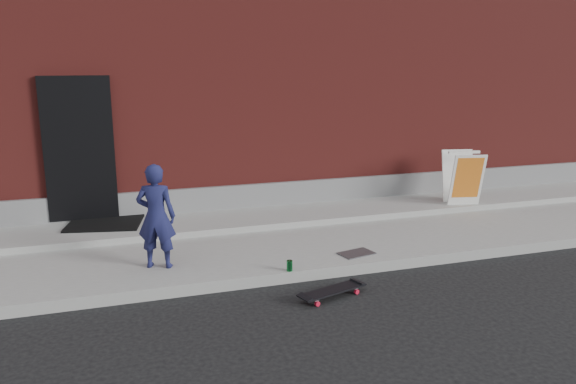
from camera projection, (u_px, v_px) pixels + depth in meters
name	position (u px, v px, depth m)	size (l,w,h in m)	color
ground	(298.00, 282.00, 7.10)	(80.00, 80.00, 0.00)	black
sidewalk	(266.00, 242.00, 8.48)	(20.00, 3.00, 0.15)	gray
apron	(251.00, 218.00, 9.28)	(20.00, 1.20, 0.10)	gray
building	(200.00, 72.00, 13.02)	(20.00, 8.10, 5.00)	maroon
child	(156.00, 216.00, 7.08)	(0.49, 0.32, 1.35)	#191B47
skateboard	(332.00, 291.00, 6.64)	(0.89, 0.47, 0.10)	red
pizza_sign	(463.00, 177.00, 9.96)	(0.70, 0.78, 0.95)	white
soda_can	(290.00, 266.00, 7.07)	(0.07, 0.07, 0.14)	#177733
doormat	(105.00, 223.00, 8.78)	(1.10, 0.89, 0.03)	black
utility_plate	(357.00, 253.00, 7.71)	(0.47, 0.30, 0.01)	#4E4F53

